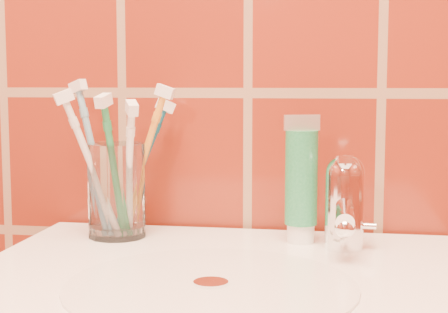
# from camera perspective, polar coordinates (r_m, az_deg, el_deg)

# --- Properties ---
(glass_tumbler) EXTENTS (0.09, 0.09, 0.13)m
(glass_tumbler) POSITION_cam_1_polar(r_m,az_deg,el_deg) (0.93, -8.89, -2.80)
(glass_tumbler) COLOR white
(glass_tumbler) RESTS_ON pedestal_sink
(toothpaste_tube) EXTENTS (0.05, 0.04, 0.17)m
(toothpaste_tube) POSITION_cam_1_polar(r_m,az_deg,el_deg) (0.89, 6.44, -2.22)
(toothpaste_tube) COLOR white
(toothpaste_tube) RESTS_ON pedestal_sink
(faucet) EXTENTS (0.05, 0.11, 0.12)m
(faucet) POSITION_cam_1_polar(r_m,az_deg,el_deg) (0.86, 10.00, -3.50)
(faucet) COLOR white
(faucet) RESTS_ON pedestal_sink
(toothbrush_0) EXTENTS (0.14, 0.12, 0.22)m
(toothbrush_0) POSITION_cam_1_polar(r_m,az_deg,el_deg) (0.94, -10.69, -0.25)
(toothbrush_0) COLOR #689AB8
(toothbrush_0) RESTS_ON glass_tumbler
(toothbrush_1) EXTENTS (0.15, 0.14, 0.21)m
(toothbrush_1) POSITION_cam_1_polar(r_m,az_deg,el_deg) (0.91, -10.90, -0.87)
(toothbrush_1) COLOR silver
(toothbrush_1) RESTS_ON glass_tumbler
(toothbrush_2) EXTENTS (0.10, 0.09, 0.21)m
(toothbrush_2) POSITION_cam_1_polar(r_m,az_deg,el_deg) (0.92, -6.82, -0.48)
(toothbrush_2) COLOR orange
(toothbrush_2) RESTS_ON glass_tumbler
(toothbrush_3) EXTENTS (0.16, 0.15, 0.20)m
(toothbrush_3) POSITION_cam_1_polar(r_m,az_deg,el_deg) (0.95, -6.95, -0.94)
(toothbrush_3) COLOR navy
(toothbrush_3) RESTS_ON glass_tumbler
(toothbrush_4) EXTENTS (0.11, 0.14, 0.20)m
(toothbrush_4) POSITION_cam_1_polar(r_m,az_deg,el_deg) (0.90, -7.95, -1.31)
(toothbrush_4) COLOR white
(toothbrush_4) RESTS_ON glass_tumbler
(toothbrush_5) EXTENTS (0.06, 0.12, 0.21)m
(toothbrush_5) POSITION_cam_1_polar(r_m,az_deg,el_deg) (0.90, -9.11, -1.04)
(toothbrush_5) COLOR #207A44
(toothbrush_5) RESTS_ON glass_tumbler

